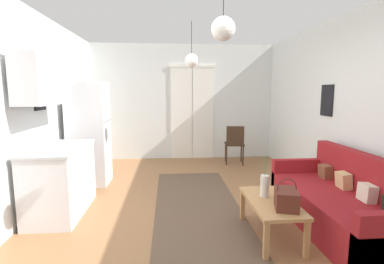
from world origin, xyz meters
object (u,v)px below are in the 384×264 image
couch (343,206)px  pendant_lamp_far (192,60)px  refrigerator (89,133)px  bamboo_vase (265,186)px  handbag (286,199)px  coffee_table (271,205)px  accent_chair (235,142)px  pendant_lamp_near (223,29)px

couch → pendant_lamp_far: pendant_lamp_far is taller
couch → refrigerator: bearing=149.7°
couch → bamboo_vase: bearing=179.7°
bamboo_vase → pendant_lamp_far: size_ratio=0.67×
handbag → pendant_lamp_far: 2.62m
coffee_table → pendant_lamp_far: (-0.74, 1.72, 1.74)m
handbag → accent_chair: size_ratio=0.43×
couch → refrigerator: size_ratio=1.12×
coffee_table → bamboo_vase: size_ratio=2.05×
handbag → accent_chair: 3.42m
accent_chair → pendant_lamp_near: bearing=82.5°
coffee_table → bamboo_vase: bearing=106.7°
bamboo_vase → refrigerator: refrigerator is taller
coffee_table → pendant_lamp_far: bearing=113.3°
couch → handbag: 0.93m
refrigerator → accent_chair: 3.05m
handbag → pendant_lamp_near: size_ratio=0.59×
coffee_table → pendant_lamp_near: 1.93m
handbag → pendant_lamp_far: size_ratio=0.53×
accent_chair → pendant_lamp_far: (-1.07, -1.48, 1.61)m
refrigerator → pendant_lamp_far: (1.75, -0.39, 1.21)m
accent_chair → couch: bearing=108.6°
coffee_table → refrigerator: 3.31m
refrigerator → pendant_lamp_near: size_ratio=2.82×
coffee_table → refrigerator: (-2.49, 2.11, 0.52)m
handbag → bamboo_vase: bearing=109.2°
coffee_table → pendant_lamp_far: pendant_lamp_far is taller
handbag → refrigerator: size_ratio=0.21×
coffee_table → handbag: bearing=-69.3°
couch → coffee_table: 0.93m
bamboo_vase → pendant_lamp_near: size_ratio=0.75×
couch → refrigerator: 3.99m
accent_chair → refrigerator: bearing=28.9°
coffee_table → handbag: handbag is taller
handbag → refrigerator: 3.48m
bamboo_vase → pendant_lamp_far: bearing=113.8°
pendant_lamp_far → refrigerator: bearing=167.4°
bamboo_vase → handbag: (0.12, -0.33, -0.03)m
handbag → pendant_lamp_far: (-0.82, 1.93, 1.58)m
accent_chair → pendant_lamp_near: size_ratio=1.38×
pendant_lamp_far → couch: bearing=-44.0°
handbag → pendant_lamp_far: bearing=113.0°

